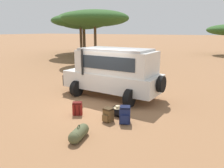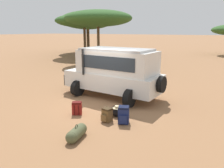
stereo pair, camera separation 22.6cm
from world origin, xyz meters
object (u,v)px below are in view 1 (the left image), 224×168
(duffel_bag_low_black_case, at_px, (115,112))
(safari_vehicle, at_px, (114,71))
(backpack_near_rear_wheel, at_px, (108,115))
(acacia_tree_left_mid, at_px, (80,21))
(duffel_bag_soft_canvas, at_px, (79,133))
(backpack_beside_front_wheel, at_px, (125,115))
(backpack_cluster_center, at_px, (77,108))
(acacia_tree_centre_back, at_px, (95,18))
(acacia_tree_far_left, at_px, (84,20))

(duffel_bag_low_black_case, bearing_deg, safari_vehicle, 119.66)
(backpack_near_rear_wheel, bearing_deg, safari_vehicle, 114.51)
(duffel_bag_low_black_case, height_order, acacia_tree_left_mid, acacia_tree_left_mid)
(safari_vehicle, relative_size, duffel_bag_soft_canvas, 5.44)
(backpack_near_rear_wheel, bearing_deg, backpack_beside_front_wheel, 14.18)
(backpack_cluster_center, xyz_separation_m, acacia_tree_centre_back, (-6.68, 11.66, 4.13))
(backpack_cluster_center, bearing_deg, duffel_bag_soft_canvas, -51.39)
(duffel_bag_soft_canvas, bearing_deg, acacia_tree_left_mid, 126.24)
(safari_vehicle, distance_m, duffel_bag_soft_canvas, 4.78)
(duffel_bag_low_black_case, bearing_deg, acacia_tree_left_mid, 130.18)
(safari_vehicle, xyz_separation_m, duffel_bag_low_black_case, (1.29, -2.27, -1.13))
(backpack_beside_front_wheel, relative_size, acacia_tree_far_left, 0.08)
(backpack_cluster_center, height_order, backpack_near_rear_wheel, backpack_cluster_center)
(acacia_tree_centre_back, bearing_deg, backpack_near_rear_wheel, -55.23)
(backpack_beside_front_wheel, xyz_separation_m, acacia_tree_far_left, (-16.61, 20.60, 4.40))
(backpack_beside_front_wheel, bearing_deg, backpack_cluster_center, -175.44)
(backpack_near_rear_wheel, height_order, acacia_tree_left_mid, acacia_tree_left_mid)
(backpack_cluster_center, bearing_deg, acacia_tree_centre_back, 119.81)
(duffel_bag_low_black_case, height_order, duffel_bag_soft_canvas, duffel_bag_soft_canvas)
(backpack_near_rear_wheel, distance_m, acacia_tree_centre_back, 14.77)
(safari_vehicle, height_order, acacia_tree_far_left, acacia_tree_far_left)
(safari_vehicle, height_order, duffel_bag_low_black_case, safari_vehicle)
(backpack_cluster_center, xyz_separation_m, acacia_tree_left_mid, (-11.77, 16.21, 4.17))
(backpack_near_rear_wheel, distance_m, duffel_bag_low_black_case, 0.62)
(safari_vehicle, height_order, backpack_cluster_center, safari_vehicle)
(acacia_tree_far_left, xyz_separation_m, acacia_tree_centre_back, (7.91, -9.10, -0.33))
(duffel_bag_low_black_case, distance_m, acacia_tree_far_left, 26.10)
(backpack_beside_front_wheel, bearing_deg, acacia_tree_far_left, 128.88)
(acacia_tree_far_left, relative_size, acacia_tree_centre_back, 1.26)
(acacia_tree_left_mid, bearing_deg, duffel_bag_low_black_case, -49.82)
(backpack_cluster_center, relative_size, duffel_bag_low_black_case, 0.57)
(backpack_near_rear_wheel, xyz_separation_m, duffel_bag_low_black_case, (-0.02, 0.62, -0.08))
(backpack_near_rear_wheel, bearing_deg, acacia_tree_left_mid, 129.13)
(safari_vehicle, bearing_deg, backpack_near_rear_wheel, -65.49)
(duffel_bag_soft_canvas, bearing_deg, backpack_cluster_center, 128.61)
(backpack_near_rear_wheel, bearing_deg, backpack_cluster_center, -179.72)
(duffel_bag_soft_canvas, relative_size, acacia_tree_centre_back, 0.15)
(backpack_cluster_center, xyz_separation_m, duffel_bag_low_black_case, (1.39, 0.62, -0.09))
(acacia_tree_far_left, bearing_deg, acacia_tree_centre_back, -49.01)
(backpack_beside_front_wheel, bearing_deg, duffel_bag_soft_canvas, -112.56)
(safari_vehicle, bearing_deg, backpack_beside_front_wheel, -54.81)
(acacia_tree_centre_back, bearing_deg, duffel_bag_low_black_case, -53.84)
(duffel_bag_soft_canvas, bearing_deg, duffel_bag_low_black_case, 87.39)
(backpack_near_rear_wheel, relative_size, duffel_bag_soft_canvas, 0.52)
(backpack_near_rear_wheel, height_order, acacia_tree_centre_back, acacia_tree_centre_back)
(backpack_cluster_center, height_order, acacia_tree_far_left, acacia_tree_far_left)
(acacia_tree_left_mid, bearing_deg, acacia_tree_centre_back, -41.77)
(duffel_bag_low_black_case, distance_m, acacia_tree_left_mid, 20.83)
(duffel_bag_low_black_case, bearing_deg, acacia_tree_centre_back, 126.16)
(duffel_bag_soft_canvas, relative_size, acacia_tree_left_mid, 0.14)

